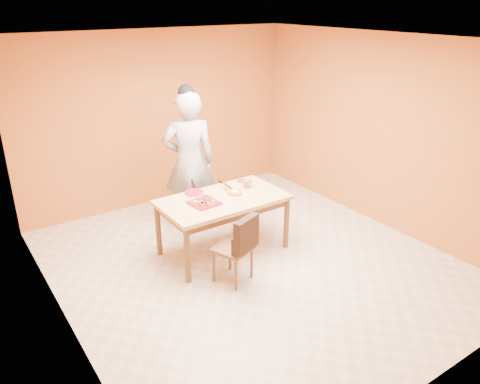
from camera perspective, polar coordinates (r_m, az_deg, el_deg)
floor at (r=6.00m, az=1.41°, el=-8.61°), size 5.00×5.00×0.00m
ceiling at (r=5.14m, az=1.72°, el=18.04°), size 5.00×5.00×0.00m
wall_back at (r=7.51m, az=-9.84°, el=8.76°), size 4.50×0.00×4.50m
wall_left at (r=4.57m, az=-21.98°, el=-1.80°), size 0.00×5.00×5.00m
wall_right at (r=6.93m, az=16.91°, el=6.95°), size 0.00×5.00×5.00m
dining_table at (r=5.97m, az=-2.09°, el=-1.57°), size 1.60×0.90×0.76m
dining_chair at (r=5.43m, az=-0.79°, el=-6.74°), size 0.52×0.58×0.86m
pastry_pile at (r=5.75m, az=-4.40°, el=-0.80°), size 0.30×0.30×0.10m
person at (r=6.55m, az=-6.23°, el=3.65°), size 0.85×0.70×1.99m
pastry_platter at (r=5.78m, az=-4.39°, el=-1.34°), size 0.36×0.36×0.02m
red_dinner_plate at (r=6.10m, az=-5.60°, el=-0.05°), size 0.29×0.29×0.02m
white_cake_plate at (r=6.00m, az=-0.65°, el=-0.36°), size 0.36×0.36×0.01m
sponge_cake at (r=5.99m, az=-0.66°, el=-0.11°), size 0.23×0.23×0.05m
cake_server at (r=6.12m, az=-1.52°, el=0.70°), size 0.08×0.24×0.01m
egg_ornament at (r=6.23m, az=0.95°, el=1.20°), size 0.13×0.12×0.15m
magenta_glass at (r=6.21m, az=0.70°, el=0.89°), size 0.09×0.09×0.10m
checker_tin at (r=6.45m, az=0.07°, el=1.43°), size 0.11×0.11×0.03m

